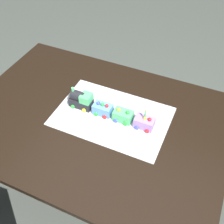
{
  "coord_description": "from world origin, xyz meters",
  "views": [
    {
      "loc": [
        0.5,
        -0.88,
        1.83
      ],
      "look_at": [
        0.08,
        0.05,
        0.77
      ],
      "focal_mm": 44.85,
      "sensor_mm": 36.0,
      "label": 1
    }
  ],
  "objects_px": {
    "birthday_candle": "(145,113)",
    "cake_car_caboose_sky_blue": "(103,109)",
    "cake_car_flatbed_mint_green": "(123,116)",
    "dining_table": "(95,132)",
    "cake_locomotive": "(81,100)",
    "cake_car_tanker_lavender": "(144,122)"
  },
  "relations": [
    {
      "from": "dining_table",
      "to": "cake_car_flatbed_mint_green",
      "type": "bearing_deg",
      "value": 21.46
    },
    {
      "from": "cake_car_flatbed_mint_green",
      "to": "dining_table",
      "type": "bearing_deg",
      "value": -158.54
    },
    {
      "from": "cake_locomotive",
      "to": "cake_car_flatbed_mint_green",
      "type": "xyz_separation_m",
      "value": [
        0.25,
        0.0,
        -0.02
      ]
    },
    {
      "from": "dining_table",
      "to": "cake_car_tanker_lavender",
      "type": "height_order",
      "value": "cake_car_tanker_lavender"
    },
    {
      "from": "cake_car_flatbed_mint_green",
      "to": "cake_car_tanker_lavender",
      "type": "relative_size",
      "value": 1.0
    },
    {
      "from": "cake_locomotive",
      "to": "cake_car_caboose_sky_blue",
      "type": "distance_m",
      "value": 0.13
    },
    {
      "from": "birthday_candle",
      "to": "cake_car_caboose_sky_blue",
      "type": "bearing_deg",
      "value": 180.0
    },
    {
      "from": "cake_locomotive",
      "to": "cake_car_flatbed_mint_green",
      "type": "distance_m",
      "value": 0.25
    },
    {
      "from": "cake_car_flatbed_mint_green",
      "to": "cake_car_tanker_lavender",
      "type": "bearing_deg",
      "value": 0.0
    },
    {
      "from": "cake_car_tanker_lavender",
      "to": "birthday_candle",
      "type": "bearing_deg",
      "value": -180.0
    },
    {
      "from": "cake_locomotive",
      "to": "birthday_candle",
      "type": "distance_m",
      "value": 0.37
    },
    {
      "from": "dining_table",
      "to": "cake_car_tanker_lavender",
      "type": "xyz_separation_m",
      "value": [
        0.26,
        0.06,
        0.14
      ]
    },
    {
      "from": "cake_car_tanker_lavender",
      "to": "cake_car_caboose_sky_blue",
      "type": "bearing_deg",
      "value": 180.0
    },
    {
      "from": "dining_table",
      "to": "cake_car_caboose_sky_blue",
      "type": "height_order",
      "value": "cake_car_caboose_sky_blue"
    },
    {
      "from": "cake_car_caboose_sky_blue",
      "to": "birthday_candle",
      "type": "distance_m",
      "value": 0.25
    },
    {
      "from": "cake_car_caboose_sky_blue",
      "to": "cake_locomotive",
      "type": "bearing_deg",
      "value": -180.0
    },
    {
      "from": "dining_table",
      "to": "cake_car_tanker_lavender",
      "type": "relative_size",
      "value": 14.0
    },
    {
      "from": "dining_table",
      "to": "cake_car_caboose_sky_blue",
      "type": "xyz_separation_m",
      "value": [
        0.02,
        0.06,
        0.14
      ]
    },
    {
      "from": "dining_table",
      "to": "cake_locomotive",
      "type": "relative_size",
      "value": 10.0
    },
    {
      "from": "cake_car_flatbed_mint_green",
      "to": "birthday_candle",
      "type": "relative_size",
      "value": 1.9
    },
    {
      "from": "cake_car_tanker_lavender",
      "to": "birthday_candle",
      "type": "relative_size",
      "value": 1.9
    },
    {
      "from": "cake_car_tanker_lavender",
      "to": "dining_table",
      "type": "bearing_deg",
      "value": -167.91
    }
  ]
}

